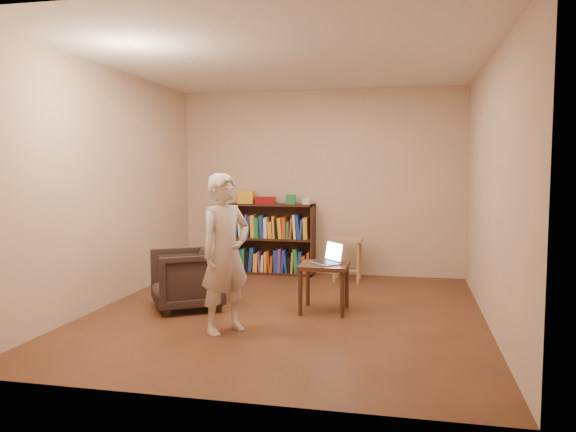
% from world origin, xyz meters
% --- Properties ---
extents(floor, '(4.50, 4.50, 0.00)m').
position_xyz_m(floor, '(0.00, 0.00, 0.00)').
color(floor, '#462916').
rests_on(floor, ground).
extents(ceiling, '(4.50, 4.50, 0.00)m').
position_xyz_m(ceiling, '(0.00, 0.00, 2.60)').
color(ceiling, silver).
rests_on(ceiling, wall_back).
extents(wall_back, '(4.00, 0.00, 4.00)m').
position_xyz_m(wall_back, '(0.00, 2.25, 1.30)').
color(wall_back, tan).
rests_on(wall_back, floor).
extents(wall_left, '(0.00, 4.50, 4.50)m').
position_xyz_m(wall_left, '(-2.00, 0.00, 1.30)').
color(wall_left, tan).
rests_on(wall_left, floor).
extents(wall_right, '(0.00, 4.50, 4.50)m').
position_xyz_m(wall_right, '(2.00, 0.00, 1.30)').
color(wall_right, tan).
rests_on(wall_right, floor).
extents(bookshelf, '(1.20, 0.30, 1.00)m').
position_xyz_m(bookshelf, '(-0.66, 2.09, 0.44)').
color(bookshelf, black).
rests_on(bookshelf, floor).
extents(box_yellow, '(0.22, 0.17, 0.18)m').
position_xyz_m(box_yellow, '(-1.03, 2.07, 1.09)').
color(box_yellow, gold).
rests_on(box_yellow, bookshelf).
extents(red_cloth, '(0.33, 0.27, 0.10)m').
position_xyz_m(red_cloth, '(-0.76, 2.06, 1.05)').
color(red_cloth, maroon).
rests_on(red_cloth, bookshelf).
extents(box_green, '(0.14, 0.14, 0.13)m').
position_xyz_m(box_green, '(-0.39, 2.07, 1.06)').
color(box_green, '#20793F').
rests_on(box_green, bookshelf).
extents(box_white, '(0.11, 0.11, 0.07)m').
position_xyz_m(box_white, '(-0.16, 2.09, 1.04)').
color(box_white, white).
rests_on(box_white, bookshelf).
extents(stool, '(0.40, 0.40, 0.58)m').
position_xyz_m(stool, '(0.44, 1.81, 0.47)').
color(stool, '#A97B52').
rests_on(stool, floor).
extents(armchair, '(0.96, 0.96, 0.64)m').
position_xyz_m(armchair, '(-1.08, -0.04, 0.32)').
color(armchair, '#2D231E').
rests_on(armchair, floor).
extents(side_table, '(0.50, 0.50, 0.51)m').
position_xyz_m(side_table, '(0.38, 0.15, 0.42)').
color(side_table, black).
rests_on(side_table, floor).
extents(laptop, '(0.40, 0.40, 0.23)m').
position_xyz_m(laptop, '(0.42, 0.17, 0.56)').
color(laptop, '#B9B9BE').
rests_on(laptop, side_table).
extents(person, '(0.59, 0.64, 1.46)m').
position_xyz_m(person, '(-0.40, -0.77, 0.73)').
color(person, beige).
rests_on(person, floor).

